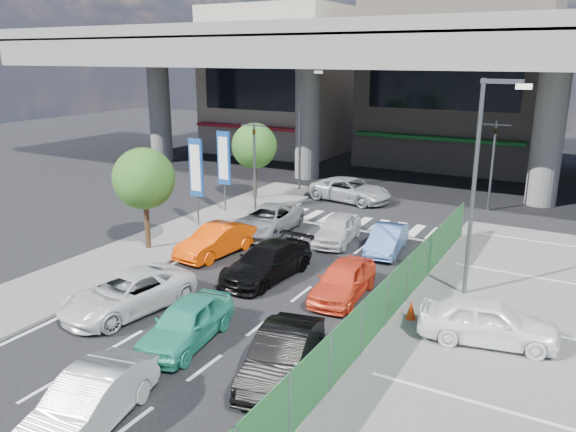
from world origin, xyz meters
The scene contains 28 objects.
ground centered at (0.00, 0.00, 0.00)m, with size 120.00×120.00×0.00m, color black.
parking_lot centered at (11.00, 2.00, 0.03)m, with size 12.00×28.00×0.06m, color #585856.
sidewalk_left centered at (-7.00, 4.00, 0.06)m, with size 4.00×30.00×0.12m, color #585856.
fence_run centered at (5.30, 1.00, 0.90)m, with size 0.16×22.00×1.80m, color #1C5327, non-canonical shape.
expressway centered at (0.00, 22.00, 8.76)m, with size 64.00×14.00×10.75m.
building_west centered at (-16.00, 31.97, 6.49)m, with size 12.00×10.90×13.00m.
building_center centered at (0.00, 32.97, 7.49)m, with size 14.00×10.90×15.00m.
traffic_light_left centered at (-6.20, 12.00, 3.94)m, with size 1.60×1.24×5.20m.
traffic_light_right centered at (5.50, 19.00, 3.94)m, with size 1.60×1.24×5.20m.
street_lamp_right centered at (7.17, 6.00, 4.77)m, with size 1.65×0.22×8.00m.
street_lamp_left centered at (-6.33, 18.00, 4.77)m, with size 1.65×0.22×8.00m.
signboard_near centered at (-7.20, 7.99, 3.06)m, with size 0.80×0.14×4.70m.
signboard_far centered at (-7.60, 10.99, 3.06)m, with size 0.80×0.14×4.70m.
tree_near centered at (-7.00, 4.00, 3.39)m, with size 2.80×2.80×4.80m.
tree_far centered at (-7.80, 14.50, 3.39)m, with size 2.80×2.80×4.80m.
hatch_white_back_mid centered at (0.83, -6.53, 0.69)m, with size 1.46×4.19×1.38m, color silver.
sedan_white_mid_left centered at (-3.07, -1.27, 0.69)m, with size 2.28×4.94×1.37m, color silver.
taxi_teal_mid centered at (0.20, -2.06, 0.69)m, with size 1.63×4.05×1.38m, color teal.
hatch_black_mid_right centered at (3.81, -2.32, 0.69)m, with size 1.46×4.19×1.38m, color black.
taxi_orange_left centered at (-3.82, 4.98, 0.69)m, with size 1.46×4.19×1.38m, color #F34503.
sedan_black_mid centered at (-0.40, 3.76, 0.69)m, with size 1.93×4.76×1.38m, color black.
taxi_orange_right centered at (3.08, 3.52, 0.68)m, with size 1.62×4.02×1.37m, color #F64625.
wagon_silver_front_left centered at (-3.53, 8.95, 0.69)m, with size 2.29×4.97×1.38m, color gray.
sedan_white_front_mid centered at (0.20, 9.34, 0.68)m, with size 1.60×3.98×1.36m, color silver.
kei_truck_front_right centered at (2.80, 9.13, 0.62)m, with size 1.31×3.76×1.24m, color #5276C0.
crossing_wagon_silver centered at (-2.41, 17.04, 0.72)m, with size 2.38×5.15×1.43m, color #A9ACB2.
parked_sedan_white centered at (8.44, 2.50, 0.78)m, with size 1.69×4.21×1.43m, color white.
traffic_cone centered at (5.89, 2.91, 0.40)m, with size 0.35×0.35×0.67m, color red.
Camera 1 is at (10.77, -14.43, 8.73)m, focal length 35.00 mm.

